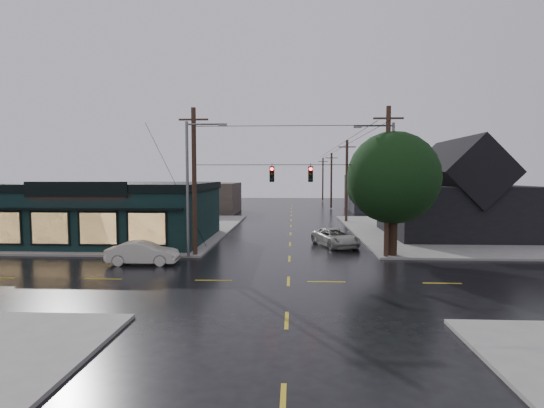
{
  "coord_description": "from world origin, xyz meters",
  "views": [
    {
      "loc": [
        0.23,
        -22.1,
        5.65
      ],
      "look_at": [
        -1.12,
        5.04,
        3.75
      ],
      "focal_mm": 28.0,
      "sensor_mm": 36.0,
      "label": 1
    }
  ],
  "objects_px": {
    "corner_tree": "(393,178)",
    "sedan_cream": "(143,253)",
    "utility_pole_nw": "(195,256)",
    "utility_pole_ne": "(386,258)",
    "suv_silver": "(335,237)"
  },
  "relations": [
    {
      "from": "utility_pole_nw",
      "to": "utility_pole_ne",
      "type": "relative_size",
      "value": 1.0
    },
    {
      "from": "suv_silver",
      "to": "utility_pole_ne",
      "type": "bearing_deg",
      "value": -77.78
    },
    {
      "from": "utility_pole_nw",
      "to": "utility_pole_ne",
      "type": "height_order",
      "value": "same"
    },
    {
      "from": "utility_pole_ne",
      "to": "suv_silver",
      "type": "height_order",
      "value": "utility_pole_ne"
    },
    {
      "from": "utility_pole_nw",
      "to": "utility_pole_ne",
      "type": "distance_m",
      "value": 13.0
    },
    {
      "from": "corner_tree",
      "to": "utility_pole_nw",
      "type": "bearing_deg",
      "value": -177.88
    },
    {
      "from": "sedan_cream",
      "to": "suv_silver",
      "type": "distance_m",
      "value": 14.71
    },
    {
      "from": "corner_tree",
      "to": "sedan_cream",
      "type": "relative_size",
      "value": 1.91
    },
    {
      "from": "corner_tree",
      "to": "suv_silver",
      "type": "xyz_separation_m",
      "value": [
        -3.43,
        4.12,
        -4.71
      ]
    },
    {
      "from": "suv_silver",
      "to": "sedan_cream",
      "type": "bearing_deg",
      "value": -170.37
    },
    {
      "from": "utility_pole_ne",
      "to": "sedan_cream",
      "type": "distance_m",
      "value": 15.94
    },
    {
      "from": "utility_pole_ne",
      "to": "suv_silver",
      "type": "relative_size",
      "value": 1.99
    },
    {
      "from": "utility_pole_nw",
      "to": "sedan_cream",
      "type": "relative_size",
      "value": 2.31
    },
    {
      "from": "corner_tree",
      "to": "utility_pole_ne",
      "type": "xyz_separation_m",
      "value": [
        -0.5,
        -0.5,
        -5.42
      ]
    },
    {
      "from": "utility_pole_nw",
      "to": "utility_pole_ne",
      "type": "bearing_deg",
      "value": 0.0
    }
  ]
}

